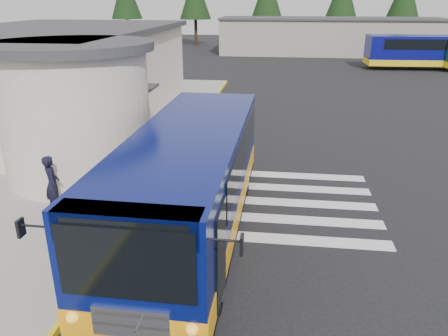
# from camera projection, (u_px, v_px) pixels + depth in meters

# --- Properties ---
(ground) EXTENTS (140.00, 140.00, 0.00)m
(ground) POSITION_uv_depth(u_px,v_px,m) (269.00, 192.00, 15.26)
(ground) COLOR black
(ground) RESTS_ON ground
(sidewalk) EXTENTS (10.00, 34.00, 0.15)m
(sidewalk) POSITION_uv_depth(u_px,v_px,m) (75.00, 144.00, 19.99)
(sidewalk) COLOR gray
(sidewalk) RESTS_ON ground
(curb_strip) EXTENTS (0.12, 34.00, 0.16)m
(curb_strip) POSITION_uv_depth(u_px,v_px,m) (181.00, 149.00, 19.40)
(curb_strip) COLOR yellow
(curb_strip) RESTS_ON ground
(station_building) EXTENTS (12.70, 18.70, 4.80)m
(station_building) POSITION_uv_depth(u_px,v_px,m) (59.00, 78.00, 21.99)
(station_building) COLOR beige
(station_building) RESTS_ON ground
(crosswalk) EXTENTS (8.00, 5.35, 0.01)m
(crosswalk) POSITION_uv_depth(u_px,v_px,m) (253.00, 201.00, 14.57)
(crosswalk) COLOR silver
(crosswalk) RESTS_ON ground
(depot_building) EXTENTS (26.40, 8.40, 4.20)m
(depot_building) POSITION_uv_depth(u_px,v_px,m) (330.00, 36.00, 52.62)
(depot_building) COLOR gray
(depot_building) RESTS_ON ground
(transit_bus) EXTENTS (3.92, 10.81, 3.03)m
(transit_bus) POSITION_uv_depth(u_px,v_px,m) (190.00, 186.00, 12.11)
(transit_bus) COLOR #071159
(transit_bus) RESTS_ON ground
(pedestrian_a) EXTENTS (0.74, 0.79, 1.82)m
(pedestrian_a) POSITION_uv_depth(u_px,v_px,m) (52.00, 184.00, 13.21)
(pedestrian_a) COLOR black
(pedestrian_a) RESTS_ON sidewalk
(pedestrian_b) EXTENTS (0.85, 0.96, 1.66)m
(pedestrian_b) POSITION_uv_depth(u_px,v_px,m) (52.00, 165.00, 14.99)
(pedestrian_b) COLOR black
(pedestrian_b) RESTS_ON sidewalk
(bollard) EXTENTS (0.09, 0.09, 1.15)m
(bollard) POSITION_uv_depth(u_px,v_px,m) (126.00, 199.00, 13.02)
(bollard) COLOR black
(bollard) RESTS_ON sidewalk
(far_bus_a) EXTENTS (10.44, 3.35, 2.66)m
(far_bus_a) POSITION_uv_depth(u_px,v_px,m) (423.00, 51.00, 41.19)
(far_bus_a) COLOR #080A60
(far_bus_a) RESTS_ON ground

